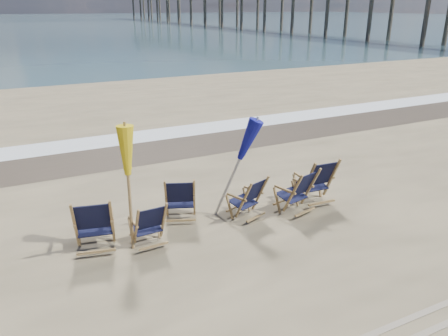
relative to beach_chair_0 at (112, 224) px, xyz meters
The scene contains 12 objects.
ocean 126.60m from the beach_chair_0, 88.84° to the left, with size 400.00×400.00×0.00m, color #3C5A65.
surf_foam 7.35m from the beach_chair_0, 69.59° to the left, with size 200.00×1.40×0.01m, color silver.
wet_sand_strip 5.97m from the beach_chair_0, 64.54° to the left, with size 200.00×2.60×0.00m, color #42362A.
beach_chair_0 is the anchor object (origin of this frame).
beach_chair_1 0.90m from the beach_chair_0, 11.10° to the right, with size 0.58×0.65×0.91m, color black, non-canonical shape.
beach_chair_2 1.77m from the beach_chair_0, 13.52° to the left, with size 0.64×0.72×1.00m, color black, non-canonical shape.
beach_chair_3 3.04m from the beach_chair_0, ahead, with size 0.60×0.67×0.93m, color black, non-canonical shape.
beach_chair_4 4.11m from the beach_chair_0, ahead, with size 0.65×0.74×1.02m, color black, non-canonical shape.
beach_chair_5 4.75m from the beach_chair_0, ahead, with size 0.71×0.79×1.10m, color black, non-canonical shape.
umbrella_yellow 1.21m from the beach_chair_0, ahead, with size 0.30×0.30×2.24m.
umbrella_blue 2.80m from the beach_chair_0, ahead, with size 0.30×0.30×2.18m.
fishing_pier 83.24m from the beach_chair_0, 60.80° to the left, with size 4.40×140.00×9.30m, color brown, non-canonical shape.
Camera 1 is at (-3.83, -5.49, 4.11)m, focal length 35.00 mm.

